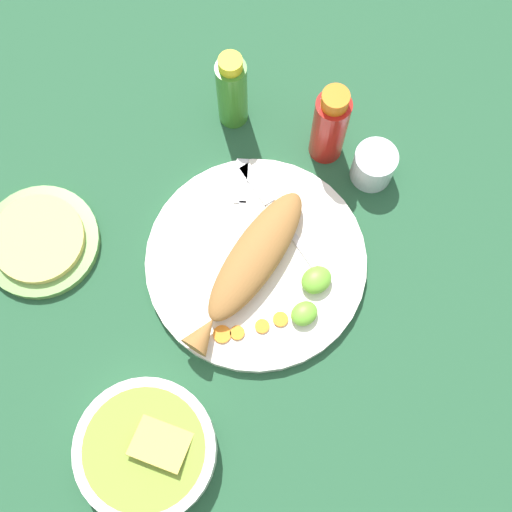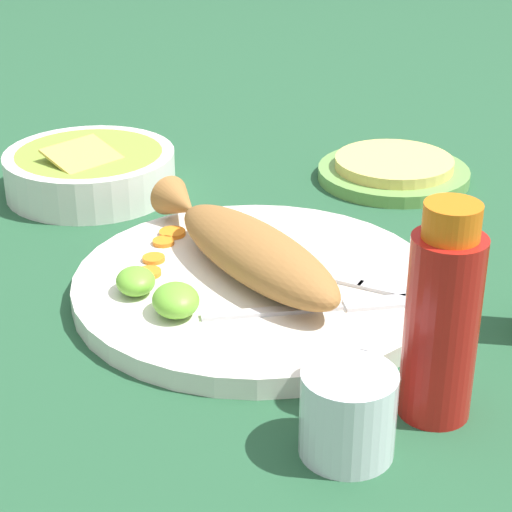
% 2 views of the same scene
% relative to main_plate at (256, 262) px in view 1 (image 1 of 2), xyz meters
% --- Properties ---
extents(ground_plane, '(4.00, 4.00, 0.00)m').
position_rel_main_plate_xyz_m(ground_plane, '(0.00, 0.00, -0.01)').
color(ground_plane, '#235133').
extents(main_plate, '(0.32, 0.32, 0.02)m').
position_rel_main_plate_xyz_m(main_plate, '(0.00, 0.00, 0.00)').
color(main_plate, white).
rests_on(main_plate, ground_plane).
extents(fried_fish, '(0.27, 0.15, 0.04)m').
position_rel_main_plate_xyz_m(fried_fish, '(-0.01, -0.01, 0.03)').
color(fried_fish, '#996633').
rests_on(fried_fish, main_plate).
extents(fork_near, '(0.13, 0.15, 0.00)m').
position_rel_main_plate_xyz_m(fork_near, '(0.03, 0.08, 0.01)').
color(fork_near, silver).
rests_on(fork_near, main_plate).
extents(fork_far, '(0.02, 0.19, 0.00)m').
position_rel_main_plate_xyz_m(fork_far, '(0.07, 0.05, 0.01)').
color(fork_far, silver).
rests_on(fork_far, main_plate).
extents(carrot_slice_near, '(0.03, 0.03, 0.00)m').
position_rel_main_plate_xyz_m(carrot_slice_near, '(-0.10, -0.06, 0.01)').
color(carrot_slice_near, orange).
rests_on(carrot_slice_near, main_plate).
extents(carrot_slice_mid, '(0.02, 0.02, 0.00)m').
position_rel_main_plate_xyz_m(carrot_slice_mid, '(-0.08, -0.07, 0.01)').
color(carrot_slice_mid, orange).
rests_on(carrot_slice_mid, main_plate).
extents(carrot_slice_far, '(0.02, 0.02, 0.00)m').
position_rel_main_plate_xyz_m(carrot_slice_far, '(-0.05, -0.08, 0.01)').
color(carrot_slice_far, orange).
rests_on(carrot_slice_far, main_plate).
extents(carrot_slice_extra, '(0.02, 0.02, 0.00)m').
position_rel_main_plate_xyz_m(carrot_slice_extra, '(-0.02, -0.09, 0.01)').
color(carrot_slice_extra, orange).
rests_on(carrot_slice_extra, main_plate).
extents(lime_wedge_main, '(0.04, 0.03, 0.02)m').
position_rel_main_plate_xyz_m(lime_wedge_main, '(0.01, -0.10, 0.02)').
color(lime_wedge_main, '#6BB233').
rests_on(lime_wedge_main, main_plate).
extents(lime_wedge_side, '(0.04, 0.04, 0.02)m').
position_rel_main_plate_xyz_m(lime_wedge_side, '(0.05, -0.08, 0.02)').
color(lime_wedge_side, '#6BB233').
rests_on(lime_wedge_side, main_plate).
extents(hot_sauce_bottle_red, '(0.05, 0.05, 0.16)m').
position_rel_main_plate_xyz_m(hot_sauce_bottle_red, '(0.19, 0.09, 0.07)').
color(hot_sauce_bottle_red, '#B21914').
rests_on(hot_sauce_bottle_red, ground_plane).
extents(hot_sauce_bottle_green, '(0.05, 0.05, 0.15)m').
position_rel_main_plate_xyz_m(hot_sauce_bottle_green, '(0.11, 0.22, 0.06)').
color(hot_sauce_bottle_green, '#3D8428').
rests_on(hot_sauce_bottle_green, ground_plane).
extents(salt_cup, '(0.06, 0.06, 0.06)m').
position_rel_main_plate_xyz_m(salt_cup, '(0.22, 0.02, 0.02)').
color(salt_cup, silver).
rests_on(salt_cup, ground_plane).
extents(guacamole_bowl, '(0.18, 0.18, 0.06)m').
position_rel_main_plate_xyz_m(guacamole_bowl, '(-0.27, -0.13, 0.02)').
color(guacamole_bowl, white).
rests_on(guacamole_bowl, ground_plane).
extents(tortilla_plate, '(0.17, 0.17, 0.01)m').
position_rel_main_plate_xyz_m(tortilla_plate, '(-0.24, 0.21, -0.00)').
color(tortilla_plate, '#6B9E4C').
rests_on(tortilla_plate, ground_plane).
extents(tortilla_stack, '(0.13, 0.13, 0.01)m').
position_rel_main_plate_xyz_m(tortilla_stack, '(-0.24, 0.21, 0.01)').
color(tortilla_stack, '#E0C666').
rests_on(tortilla_stack, tortilla_plate).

